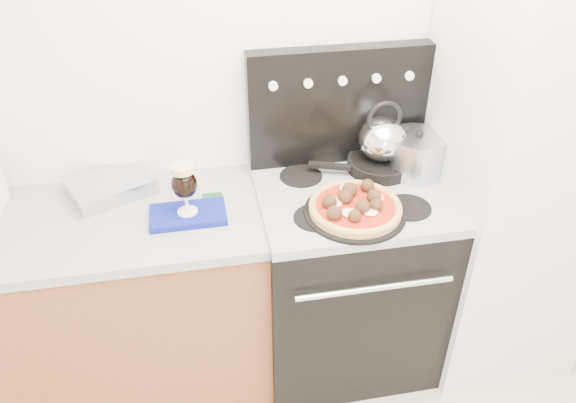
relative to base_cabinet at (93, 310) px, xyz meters
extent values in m
cube|color=white|center=(1.02, 0.30, 0.82)|extent=(3.50, 0.01, 2.50)
cube|color=brown|center=(0.00, 0.00, 0.00)|extent=(1.45, 0.60, 0.86)
cube|color=#A8A8AB|center=(0.00, 0.00, 0.45)|extent=(1.48, 0.63, 0.04)
cube|color=black|center=(1.10, -0.02, 0.01)|extent=(0.76, 0.65, 0.88)
cube|color=#ADADB2|center=(1.10, -0.02, 0.47)|extent=(0.76, 0.65, 0.04)
cube|color=black|center=(1.10, 0.25, 0.74)|extent=(0.76, 0.08, 0.50)
cube|color=silver|center=(1.80, -0.05, 0.52)|extent=(0.64, 0.68, 1.90)
cube|color=silver|center=(0.15, 0.18, 0.50)|extent=(0.38, 0.34, 0.06)
cube|color=navy|center=(0.45, -0.05, 0.48)|extent=(0.29, 0.17, 0.02)
cylinder|color=black|center=(1.07, -0.17, 0.50)|extent=(0.49, 0.49, 0.01)
cylinder|color=black|center=(1.27, 0.12, 0.51)|extent=(0.35, 0.35, 0.05)
cylinder|color=#B1B5C7|center=(1.40, 0.07, 0.57)|extent=(0.27, 0.27, 0.17)
camera|label=1|loc=(0.50, -1.83, 1.74)|focal=35.00mm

